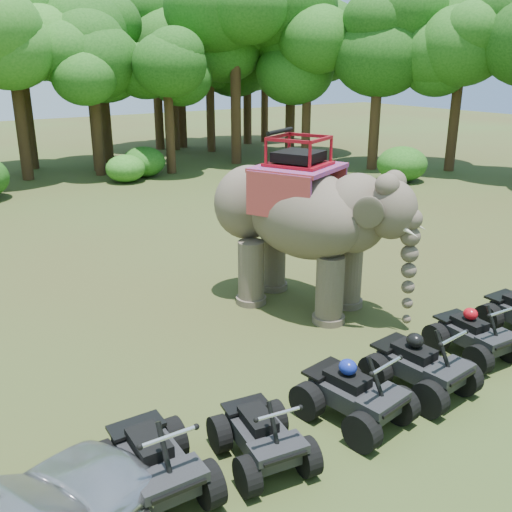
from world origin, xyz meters
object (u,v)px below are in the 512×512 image
object	(u,v)px
atv_1	(262,427)
atv_2	(354,385)
atv_0	(154,452)
atv_4	(475,328)
elephant	(301,222)
atv_3	(421,358)

from	to	relation	value
atv_1	atv_2	bearing A→B (deg)	9.04
atv_0	atv_4	xyz separation A→B (m)	(7.16, 0.04, -0.05)
elephant	atv_0	world-z (taller)	elephant
atv_0	atv_2	distance (m)	3.55
atv_1	atv_4	world-z (taller)	atv_4
atv_0	atv_2	bearing A→B (deg)	-2.53
atv_1	atv_4	distance (m)	5.53
atv_0	atv_2	xyz separation A→B (m)	(3.54, -0.26, -0.01)
atv_1	elephant	bearing A→B (deg)	55.30
atv_1	atv_2	xyz separation A→B (m)	(1.90, 0.02, 0.06)
atv_1	atv_4	bearing A→B (deg)	11.67
atv_0	atv_2	size ratio (longest dim) A/B	1.02
atv_3	atv_2	bearing A→B (deg)	174.46
atv_2	atv_4	bearing A→B (deg)	-4.51
atv_3	atv_0	bearing A→B (deg)	171.42
atv_0	atv_1	world-z (taller)	atv_0
atv_2	atv_3	bearing A→B (deg)	-8.85
atv_0	atv_3	size ratio (longest dim) A/B	1.00
atv_0	atv_1	distance (m)	1.66
atv_3	atv_1	bearing A→B (deg)	174.65
atv_0	atv_3	xyz separation A→B (m)	(5.19, -0.25, 0.00)
atv_0	atv_4	world-z (taller)	atv_0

